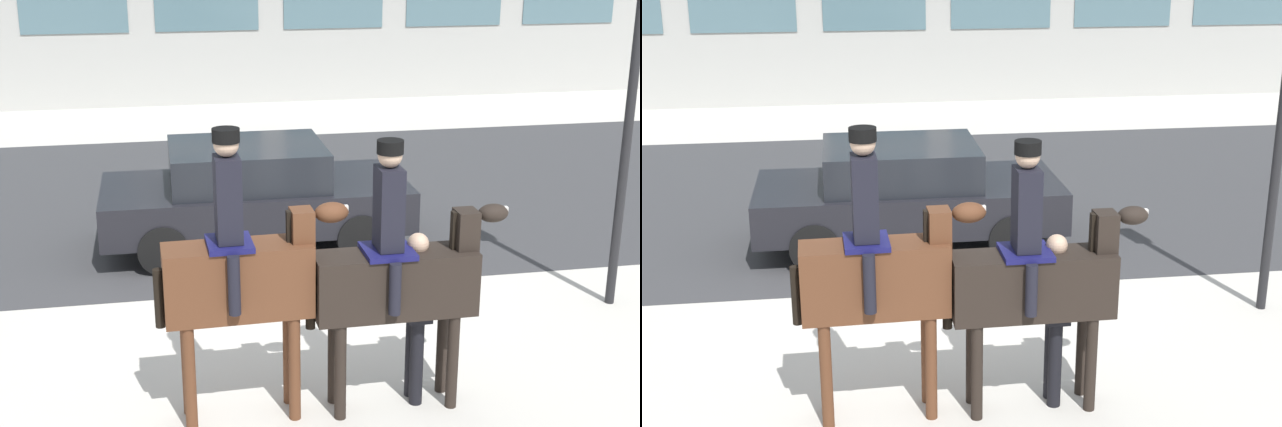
{
  "view_description": "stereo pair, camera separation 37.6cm",
  "coord_description": "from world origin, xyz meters",
  "views": [
    {
      "loc": [
        -1.39,
        -9.78,
        4.42
      ],
      "look_at": [
        0.18,
        -1.45,
        1.65
      ],
      "focal_mm": 50.0,
      "sensor_mm": 36.0,
      "label": 1
    },
    {
      "loc": [
        -1.01,
        -9.84,
        4.42
      ],
      "look_at": [
        0.18,
        -1.45,
        1.65
      ],
      "focal_mm": 50.0,
      "sensor_mm": 36.0,
      "label": 2
    }
  ],
  "objects": [
    {
      "name": "traffic_light",
      "position": [
        3.94,
        -0.61,
        2.9
      ],
      "size": [
        0.24,
        0.29,
        4.35
      ],
      "color": "black",
      "rests_on": "ground_plane"
    },
    {
      "name": "street_car_near_lane",
      "position": [
        -0.09,
        2.27,
        0.77
      ],
      "size": [
        4.28,
        2.01,
        1.48
      ],
      "color": "black",
      "rests_on": "ground_plane"
    },
    {
      "name": "pedestrian_bystander",
      "position": [
        0.91,
        -2.39,
        1.01
      ],
      "size": [
        0.82,
        0.43,
        1.71
      ],
      "rotation": [
        0.0,
        0.0,
        -3.14
      ],
      "color": "black",
      "rests_on": "ground_plane"
    },
    {
      "name": "ground_plane",
      "position": [
        0.0,
        0.0,
        0.0
      ],
      "size": [
        80.0,
        80.0,
        0.0
      ],
      "primitive_type": "plane",
      "color": "beige"
    },
    {
      "name": "mounted_horse_lead",
      "position": [
        -0.72,
        -2.39,
        1.44
      ],
      "size": [
        1.77,
        0.65,
        2.76
      ],
      "rotation": [
        0.0,
        0.0,
        0.03
      ],
      "color": "#59331E",
      "rests_on": "ground_plane"
    },
    {
      "name": "mounted_horse_companion",
      "position": [
        0.72,
        -2.44,
        1.33
      ],
      "size": [
        1.9,
        0.65,
        2.61
      ],
      "rotation": [
        0.0,
        0.0,
        0.01
      ],
      "color": "black",
      "rests_on": "ground_plane"
    },
    {
      "name": "road_surface",
      "position": [
        0.0,
        4.75,
        0.0
      ],
      "size": [
        25.45,
        8.5,
        0.01
      ],
      "color": "#38383A",
      "rests_on": "ground_plane"
    }
  ]
}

